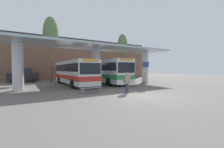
# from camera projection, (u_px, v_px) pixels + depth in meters

# --- Properties ---
(ground_plane) EXTENTS (100.00, 100.00, 0.00)m
(ground_plane) POSITION_uv_depth(u_px,v_px,m) (143.00, 96.00, 11.79)
(ground_plane) COLOR #605B56
(townhouse_backdrop) EXTENTS (40.00, 0.58, 8.51)m
(townhouse_backdrop) POSITION_uv_depth(u_px,v_px,m) (67.00, 55.00, 30.38)
(townhouse_backdrop) COLOR brown
(townhouse_backdrop) RESTS_ON ground_plane
(station_canopy) EXTENTS (21.86, 5.19, 5.06)m
(station_canopy) POSITION_uv_depth(u_px,v_px,m) (96.00, 54.00, 18.95)
(station_canopy) COLOR silver
(station_canopy) RESTS_ON ground_plane
(transit_bus_left_bay) EXTENTS (2.75, 11.49, 3.16)m
(transit_bus_left_bay) POSITION_uv_depth(u_px,v_px,m) (74.00, 72.00, 19.96)
(transit_bus_left_bay) COLOR silver
(transit_bus_left_bay) RESTS_ON ground_plane
(transit_bus_center_bay) EXTENTS (2.97, 10.67, 3.35)m
(transit_bus_center_bay) POSITION_uv_depth(u_px,v_px,m) (105.00, 71.00, 21.92)
(transit_bus_center_bay) COLOR white
(transit_bus_center_bay) RESTS_ON ground_plane
(waiting_bench_near_pillar) EXTENTS (2.00, 0.44, 0.46)m
(waiting_bench_near_pillar) POSITION_uv_depth(u_px,v_px,m) (91.00, 89.00, 13.29)
(waiting_bench_near_pillar) COLOR gray
(waiting_bench_near_pillar) RESTS_ON ground_plane
(info_sign_platform) EXTENTS (0.90, 0.09, 2.95)m
(info_sign_platform) POSITION_uv_depth(u_px,v_px,m) (146.00, 69.00, 17.09)
(info_sign_platform) COLOR gray
(info_sign_platform) RESTS_ON ground_plane
(pedestrian_waiting) EXTENTS (0.65, 0.42, 1.82)m
(pedestrian_waiting) POSITION_uv_depth(u_px,v_px,m) (127.00, 81.00, 13.21)
(pedestrian_waiting) COLOR #333856
(pedestrian_waiting) RESTS_ON ground_plane
(poplar_tree_behind_left) EXTENTS (1.94, 1.94, 9.17)m
(poplar_tree_behind_left) POSITION_uv_depth(u_px,v_px,m) (122.00, 46.00, 30.07)
(poplar_tree_behind_left) COLOR brown
(poplar_tree_behind_left) RESTS_ON ground_plane
(poplar_tree_behind_right) EXTENTS (2.31, 2.31, 10.36)m
(poplar_tree_behind_right) POSITION_uv_depth(u_px,v_px,m) (51.00, 34.00, 23.51)
(poplar_tree_behind_right) COLOR brown
(poplar_tree_behind_right) RESTS_ON ground_plane
(parked_car_street) EXTENTS (4.32, 1.98, 2.24)m
(parked_car_street) POSITION_uv_depth(u_px,v_px,m) (23.00, 76.00, 23.81)
(parked_car_street) COLOR black
(parked_car_street) RESTS_ON ground_plane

